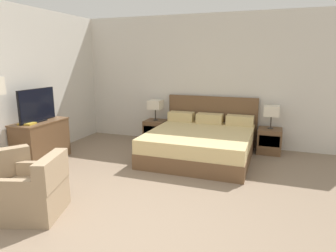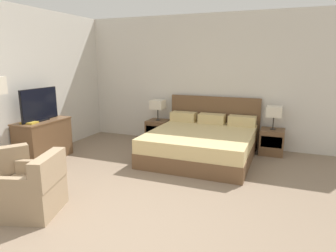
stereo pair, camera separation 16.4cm
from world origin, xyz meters
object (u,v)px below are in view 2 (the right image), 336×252
at_px(armchair_companion, 33,191).
at_px(nightstand_right, 272,142).
at_px(book_red_cover, 29,123).
at_px(tv, 40,105).
at_px(armchair_by_window, 1,177).
at_px(nightstand_left, 158,131).
at_px(table_lamp_right, 274,112).
at_px(table_lamp_left, 158,105).
at_px(bed, 202,143).
at_px(dresser, 43,139).

bearing_deg(armchair_companion, nightstand_right, 54.10).
xyz_separation_m(nightstand_right, book_red_cover, (-4.02, -2.26, 0.52)).
xyz_separation_m(tv, armchair_by_window, (0.63, -1.44, -0.77)).
xyz_separation_m(book_red_cover, armchair_companion, (1.40, -1.35, -0.49)).
height_order(nightstand_left, table_lamp_right, table_lamp_right).
distance_m(tv, armchair_companion, 2.28).
bearing_deg(nightstand_left, table_lamp_left, 90.00).
bearing_deg(tv, armchair_by_window, -66.36).
relative_size(tv, armchair_companion, 0.99).
bearing_deg(armchair_by_window, bed, 51.64).
bearing_deg(bed, dresser, -155.80).
xyz_separation_m(table_lamp_left, book_red_cover, (-1.51, -2.26, -0.09)).
bearing_deg(table_lamp_left, tv, -127.16).
distance_m(nightstand_right, book_red_cover, 4.64).
relative_size(bed, armchair_companion, 2.41).
relative_size(bed, table_lamp_right, 4.46).
height_order(table_lamp_left, dresser, table_lamp_left).
height_order(nightstand_right, table_lamp_right, table_lamp_right).
height_order(table_lamp_left, book_red_cover, table_lamp_left).
distance_m(tv, armchair_by_window, 1.75).
bearing_deg(tv, table_lamp_right, 26.34).
bearing_deg(armchair_by_window, book_red_cover, 118.45).
height_order(nightstand_right, armchair_by_window, armchair_by_window).
distance_m(nightstand_left, table_lamp_right, 2.58).
height_order(table_lamp_right, dresser, table_lamp_right).
xyz_separation_m(bed, dresser, (-2.77, -1.24, 0.10)).
relative_size(table_lamp_left, armchair_companion, 0.54).
relative_size(nightstand_left, table_lamp_right, 1.09).
height_order(bed, nightstand_right, bed).
xyz_separation_m(bed, tv, (-2.76, -1.26, 0.76)).
distance_m(table_lamp_left, dresser, 2.53).
bearing_deg(table_lamp_left, nightstand_right, -0.03).
xyz_separation_m(table_lamp_left, dresser, (-1.51, -1.97, -0.47)).
bearing_deg(bed, table_lamp_right, 30.13).
relative_size(nightstand_left, nightstand_right, 1.00).
height_order(table_lamp_left, tv, tv).
height_order(nightstand_left, armchair_companion, armchair_companion).
bearing_deg(dresser, table_lamp_left, 52.54).
bearing_deg(book_red_cover, table_lamp_right, 29.37).
xyz_separation_m(table_lamp_left, table_lamp_right, (2.51, 0.00, 0.00)).
xyz_separation_m(nightstand_right, table_lamp_left, (-2.51, 0.00, 0.61)).
bearing_deg(table_lamp_left, bed, -30.13).
height_order(bed, table_lamp_left, bed).
xyz_separation_m(table_lamp_right, tv, (-4.02, -1.99, 0.19)).
bearing_deg(tv, nightstand_left, 52.82).
relative_size(nightstand_left, table_lamp_left, 1.09).
relative_size(nightstand_left, armchair_companion, 0.59).
xyz_separation_m(bed, nightstand_right, (1.26, 0.73, -0.04)).
height_order(nightstand_left, dresser, dresser).
bearing_deg(nightstand_right, armchair_companion, -125.90).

